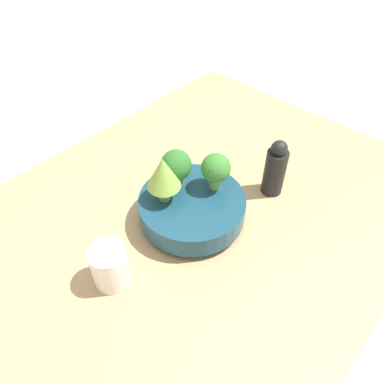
{
  "coord_description": "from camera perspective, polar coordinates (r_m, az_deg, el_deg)",
  "views": [
    {
      "loc": [
        -0.43,
        -0.36,
        0.64
      ],
      "look_at": [
        -0.04,
        -0.01,
        0.12
      ],
      "focal_mm": 35.0,
      "sensor_mm": 36.0,
      "label": 1
    }
  ],
  "objects": [
    {
      "name": "table",
      "position": [
        0.84,
        1.38,
        -3.31
      ],
      "size": [
        1.02,
        0.79,
        0.04
      ],
      "color": "tan",
      "rests_on": "ground_plane"
    },
    {
      "name": "broccoli_floret_back",
      "position": [
        0.76,
        -2.43,
        3.96
      ],
      "size": [
        0.06,
        0.06,
        0.08
      ],
      "color": "#609347",
      "rests_on": "bowl"
    },
    {
      "name": "ground_plane",
      "position": [
        0.85,
        1.35,
        -4.19
      ],
      "size": [
        6.0,
        6.0,
        0.0
      ],
      "primitive_type": "plane",
      "color": "silver"
    },
    {
      "name": "cup",
      "position": [
        0.69,
        -12.44,
        -10.92
      ],
      "size": [
        0.07,
        0.07,
        0.08
      ],
      "color": "silver",
      "rests_on": "table"
    },
    {
      "name": "broccoli_floret_right",
      "position": [
        0.75,
        3.65,
        3.5
      ],
      "size": [
        0.06,
        0.06,
        0.08
      ],
      "color": "#6BA34C",
      "rests_on": "bowl"
    },
    {
      "name": "romanesco_piece_far",
      "position": [
        0.71,
        -4.41,
        2.76
      ],
      "size": [
        0.07,
        0.07,
        0.1
      ],
      "color": "#609347",
      "rests_on": "bowl"
    },
    {
      "name": "pepper_mill",
      "position": [
        0.84,
        12.56,
        3.47
      ],
      "size": [
        0.05,
        0.05,
        0.14
      ],
      "color": "black",
      "rests_on": "table"
    },
    {
      "name": "bowl",
      "position": [
        0.77,
        0.0,
        -2.39
      ],
      "size": [
        0.22,
        0.22,
        0.06
      ],
      "color": "navy",
      "rests_on": "table"
    }
  ]
}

